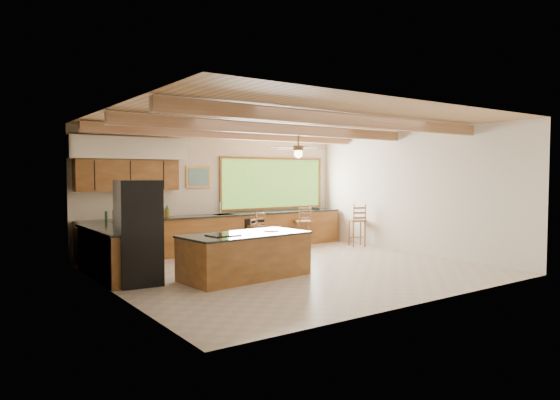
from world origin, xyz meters
TOP-DOWN VIEW (x-y plane):
  - ground at (0.00, 0.00)m, footprint 7.20×7.20m
  - room_shell at (-0.17, 0.65)m, footprint 7.27×6.54m
  - counter_run at (-0.82, 2.52)m, footprint 7.12×3.10m
  - island at (-1.23, -0.16)m, footprint 2.47×1.33m
  - refrigerator at (-3.05, 0.40)m, footprint 0.78×0.76m
  - bar_stool_a at (0.10, 1.85)m, footprint 0.45×0.45m
  - bar_stool_b at (0.66, 2.39)m, footprint 0.41×0.41m
  - bar_stool_c at (2.03, 2.25)m, footprint 0.51×0.51m
  - bar_stool_d at (3.30, 1.54)m, footprint 0.54×0.54m

SIDE VIEW (x-z plane):
  - ground at x=0.00m, z-range 0.00..0.00m
  - island at x=-1.23m, z-range -0.01..0.84m
  - counter_run at x=-0.82m, z-range -0.15..1.07m
  - bar_stool_a at x=0.10m, z-range 0.09..1.03m
  - bar_stool_b at x=0.66m, z-range 0.10..1.13m
  - bar_stool_c at x=2.03m, z-range 0.10..1.23m
  - bar_stool_d at x=3.30m, z-range 0.11..1.25m
  - refrigerator at x=-3.05m, z-range 0.00..1.82m
  - room_shell at x=-0.17m, z-range 0.70..3.72m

